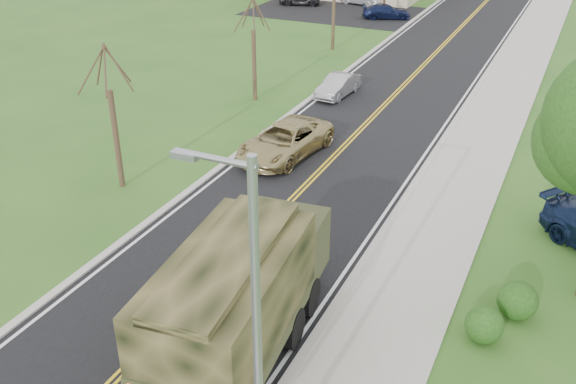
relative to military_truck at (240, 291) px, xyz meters
The scene contains 12 objects.
road 37.15m from the military_truck, 94.05° to the left, with size 8.00×120.00×0.01m, color black.
curb_right 37.08m from the military_truck, 87.63° to the left, with size 0.30×120.00×0.12m, color #9E998E.
sidewalk_right 37.20m from the military_truck, 84.94° to the left, with size 3.20×120.00×0.10m, color #9E998E.
curb_left 37.66m from the military_truck, 100.37° to the left, with size 0.30×120.00×0.10m, color #9E998E.
street_light 4.75m from the military_truck, 57.03° to the right, with size 1.65×0.22×8.00m.
bare_tree_a 11.90m from the military_truck, 144.01° to the left, with size 1.93×2.26×6.08m.
bare_tree_b 21.29m from the military_truck, 116.88° to the left, with size 1.83×2.14×5.73m.
bare_tree_c 32.45m from the military_truck, 107.25° to the left, with size 2.04×2.39×6.42m.
military_truck is the anchor object (origin of this frame).
suv_champagne 13.62m from the military_truck, 110.44° to the left, with size 2.51×5.45×1.52m, color tan.
sedan_silver 22.38m from the military_truck, 104.47° to the left, with size 1.29×3.69×1.22m, color #9F9FA3.
lot_car_navy 43.22m from the military_truck, 102.23° to the left, with size 1.66×4.07×1.18m, color #0E1535.
Camera 1 is at (9.56, -8.82, 12.27)m, focal length 40.00 mm.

